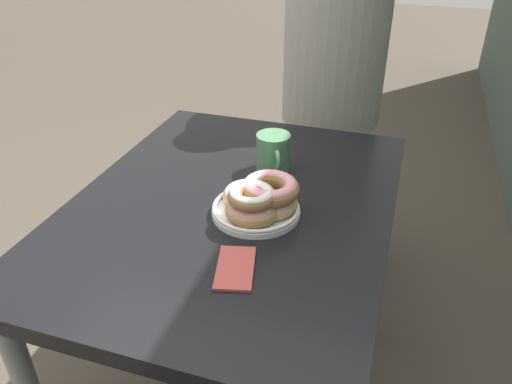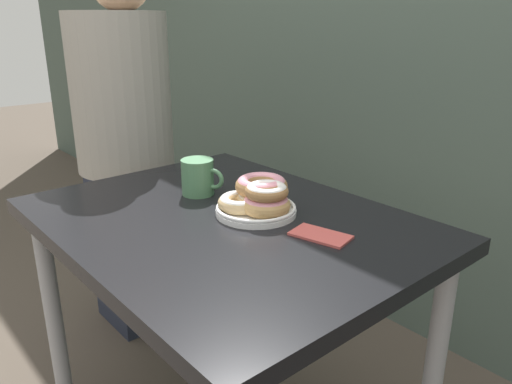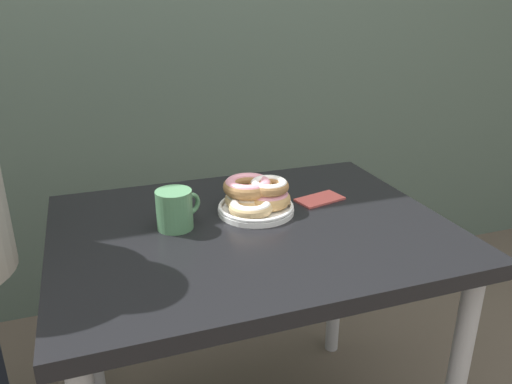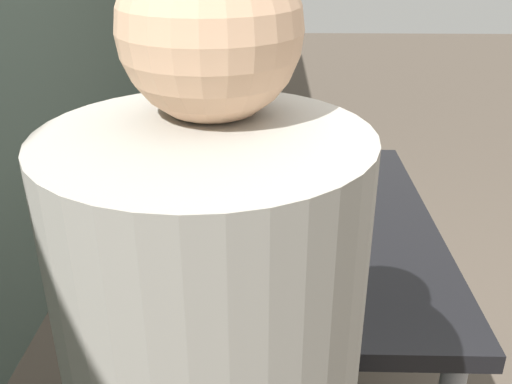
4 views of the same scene
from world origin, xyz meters
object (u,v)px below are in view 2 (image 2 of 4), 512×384
donut_plate (259,198)px  dining_table (226,249)px  person_figure (123,142)px  napkin (321,235)px  coffee_mug (198,177)px

donut_plate → dining_table: bearing=-115.9°
person_figure → napkin: bearing=-0.7°
person_figure → napkin: (1.01, -0.01, -0.03)m
dining_table → person_figure: 0.78m
dining_table → coffee_mug: 0.24m
dining_table → napkin: (0.24, 0.09, 0.09)m
coffee_mug → dining_table: bearing=-14.9°
dining_table → coffee_mug: (-0.19, 0.05, 0.14)m
dining_table → napkin: size_ratio=6.73×
napkin → dining_table: bearing=-158.5°
dining_table → donut_plate: (0.04, 0.08, 0.13)m
donut_plate → napkin: (0.20, 0.01, -0.04)m
dining_table → person_figure: size_ratio=0.69×
donut_plate → napkin: size_ratio=1.55×
donut_plate → coffee_mug: coffee_mug is taller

